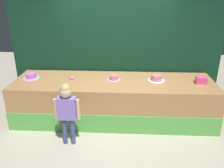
{
  "coord_description": "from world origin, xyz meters",
  "views": [
    {
      "loc": [
        0.2,
        -3.76,
        2.56
      ],
      "look_at": [
        -0.02,
        0.35,
        0.87
      ],
      "focal_mm": 37.03,
      "sensor_mm": 36.0,
      "label": 1
    }
  ],
  "objects_px": {
    "donut": "(72,78)",
    "cake_right": "(156,78)",
    "child_figure": "(67,106)",
    "cake_left": "(31,76)",
    "pink_box": "(201,80)",
    "cake_center": "(114,78)"
  },
  "relations": [
    {
      "from": "pink_box",
      "to": "cake_center",
      "type": "bearing_deg",
      "value": 177.04
    },
    {
      "from": "cake_center",
      "to": "cake_right",
      "type": "distance_m",
      "value": 0.86
    },
    {
      "from": "cake_center",
      "to": "cake_left",
      "type": "bearing_deg",
      "value": 179.6
    },
    {
      "from": "pink_box",
      "to": "donut",
      "type": "xyz_separation_m",
      "value": [
        -2.59,
        0.11,
        -0.05
      ]
    },
    {
      "from": "donut",
      "to": "cake_right",
      "type": "relative_size",
      "value": 0.34
    },
    {
      "from": "donut",
      "to": "cake_center",
      "type": "distance_m",
      "value": 0.86
    },
    {
      "from": "child_figure",
      "to": "cake_right",
      "type": "height_order",
      "value": "child_figure"
    },
    {
      "from": "pink_box",
      "to": "cake_right",
      "type": "bearing_deg",
      "value": 173.48
    },
    {
      "from": "cake_left",
      "to": "cake_right",
      "type": "distance_m",
      "value": 2.59
    },
    {
      "from": "child_figure",
      "to": "donut",
      "type": "distance_m",
      "value": 1.03
    },
    {
      "from": "pink_box",
      "to": "child_figure",
      "type": "bearing_deg",
      "value": -159.87
    },
    {
      "from": "pink_box",
      "to": "cake_right",
      "type": "xyz_separation_m",
      "value": [
        -0.86,
        0.1,
        -0.02
      ]
    },
    {
      "from": "pink_box",
      "to": "donut",
      "type": "height_order",
      "value": "pink_box"
    },
    {
      "from": "donut",
      "to": "cake_center",
      "type": "bearing_deg",
      "value": -1.55
    },
    {
      "from": "donut",
      "to": "cake_right",
      "type": "xyz_separation_m",
      "value": [
        1.73,
        -0.01,
        0.03
      ]
    },
    {
      "from": "cake_left",
      "to": "cake_right",
      "type": "relative_size",
      "value": 1.0
    },
    {
      "from": "cake_right",
      "to": "pink_box",
      "type": "bearing_deg",
      "value": -6.52
    },
    {
      "from": "child_figure",
      "to": "cake_center",
      "type": "bearing_deg",
      "value": 53.1
    },
    {
      "from": "child_figure",
      "to": "pink_box",
      "type": "height_order",
      "value": "child_figure"
    },
    {
      "from": "child_figure",
      "to": "cake_center",
      "type": "relative_size",
      "value": 4.1
    },
    {
      "from": "child_figure",
      "to": "cake_right",
      "type": "xyz_separation_m",
      "value": [
        1.61,
        1.01,
        0.16
      ]
    },
    {
      "from": "child_figure",
      "to": "cake_left",
      "type": "relative_size",
      "value": 3.29
    }
  ]
}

